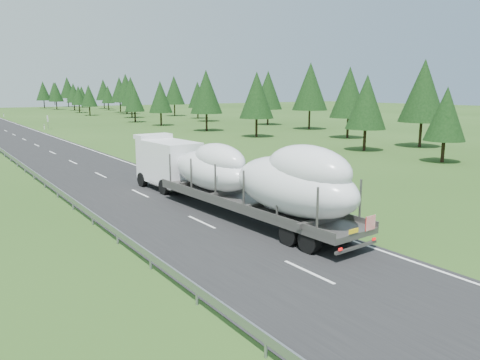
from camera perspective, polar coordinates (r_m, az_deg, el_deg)
ground at (r=20.04m, az=8.35°, el=-11.07°), size 400.00×400.00×0.00m
highway_sign at (r=95.82m, az=-22.40°, el=6.81°), size 0.08×0.90×2.60m
tree_line_right at (r=113.64m, az=-7.34°, el=10.65°), size 25.94×261.36×12.54m
boat_truck at (r=27.83m, az=-0.46°, el=0.76°), size 3.92×21.64×4.84m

